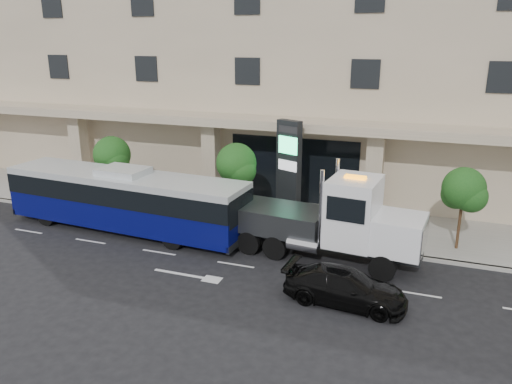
{
  "coord_description": "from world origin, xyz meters",
  "views": [
    {
      "loc": [
        7.99,
        -20.71,
        9.94
      ],
      "look_at": [
        -0.28,
        2.0,
        2.43
      ],
      "focal_mm": 35.0,
      "sensor_mm": 36.0,
      "label": 1
    }
  ],
  "objects_px": {
    "tow_truck": "(333,222)",
    "black_sedan": "(345,287)",
    "signage_pylon": "(289,170)",
    "city_bus": "(125,199)"
  },
  "relations": [
    {
      "from": "black_sedan",
      "to": "signage_pylon",
      "type": "xyz_separation_m",
      "value": [
        -4.67,
        7.93,
        2.3
      ]
    },
    {
      "from": "signage_pylon",
      "to": "city_bus",
      "type": "bearing_deg",
      "value": -130.09
    },
    {
      "from": "black_sedan",
      "to": "signage_pylon",
      "type": "height_order",
      "value": "signage_pylon"
    },
    {
      "from": "city_bus",
      "to": "signage_pylon",
      "type": "relative_size",
      "value": 2.46
    },
    {
      "from": "tow_truck",
      "to": "signage_pylon",
      "type": "bearing_deg",
      "value": 134.69
    },
    {
      "from": "tow_truck",
      "to": "city_bus",
      "type": "bearing_deg",
      "value": -174.25
    },
    {
      "from": "city_bus",
      "to": "tow_truck",
      "type": "height_order",
      "value": "tow_truck"
    },
    {
      "from": "tow_truck",
      "to": "black_sedan",
      "type": "height_order",
      "value": "tow_truck"
    },
    {
      "from": "tow_truck",
      "to": "black_sedan",
      "type": "bearing_deg",
      "value": -65.63
    },
    {
      "from": "signage_pylon",
      "to": "tow_truck",
      "type": "bearing_deg",
      "value": -29.32
    }
  ]
}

